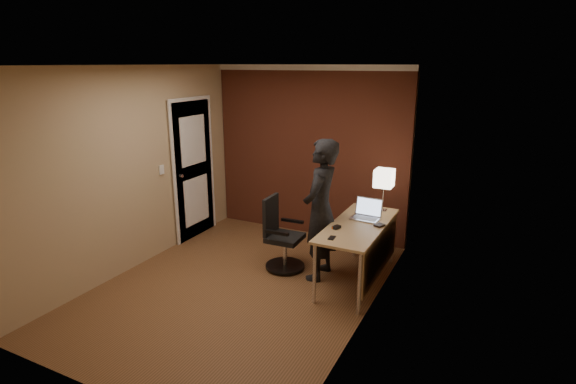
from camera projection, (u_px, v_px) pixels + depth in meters
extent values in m
plane|color=brown|center=(241.00, 286.00, 5.28)|extent=(4.00, 4.00, 0.00)
plane|color=white|center=(234.00, 65.00, 4.59)|extent=(4.00, 4.00, 0.00)
plane|color=tan|center=(310.00, 152.00, 6.66)|extent=(3.00, 0.00, 3.00)
plane|color=tan|center=(87.00, 248.00, 3.21)|extent=(3.00, 0.00, 3.00)
plane|color=tan|center=(135.00, 169.00, 5.57)|extent=(0.00, 4.00, 4.00)
plane|color=tan|center=(370.00, 201.00, 4.29)|extent=(0.00, 4.00, 4.00)
cube|color=brown|center=(309.00, 152.00, 6.63)|extent=(2.98, 0.06, 2.50)
cube|color=silver|center=(310.00, 67.00, 6.29)|extent=(3.00, 0.08, 0.08)
cube|color=silver|center=(68.00, 73.00, 2.91)|extent=(3.00, 0.08, 0.08)
cube|color=silver|center=(128.00, 68.00, 5.22)|extent=(0.08, 4.00, 0.08)
cube|color=silver|center=(373.00, 70.00, 3.98)|extent=(0.08, 4.00, 0.08)
cube|color=silver|center=(193.00, 171.00, 6.58)|extent=(0.05, 0.82, 2.02)
cube|color=silver|center=(194.00, 171.00, 6.57)|extent=(0.02, 0.92, 2.12)
cylinder|color=silver|center=(181.00, 176.00, 6.27)|extent=(0.05, 0.05, 0.05)
cube|color=silver|center=(161.00, 170.00, 5.98)|extent=(0.02, 0.08, 0.12)
cube|color=tan|center=(358.00, 225.00, 5.19)|extent=(0.60, 1.50, 0.03)
cube|color=tan|center=(381.00, 252.00, 5.15)|extent=(0.02, 1.38, 0.54)
cylinder|color=silver|center=(315.00, 274.00, 4.80)|extent=(0.04, 0.04, 0.70)
cylinder|color=silver|center=(355.00, 232.00, 5.99)|extent=(0.04, 0.04, 0.70)
cylinder|color=silver|center=(360.00, 284.00, 4.59)|extent=(0.04, 0.04, 0.70)
cylinder|color=silver|center=(392.00, 238.00, 5.78)|extent=(0.04, 0.04, 0.70)
cube|color=silver|center=(382.00, 210.00, 5.64)|extent=(0.11, 0.11, 0.01)
cylinder|color=silver|center=(383.00, 198.00, 5.60)|extent=(0.01, 0.01, 0.30)
cube|color=white|center=(384.00, 178.00, 5.53)|extent=(0.22, 0.22, 0.22)
cube|color=silver|center=(365.00, 219.00, 5.34)|extent=(0.34, 0.25, 0.01)
cube|color=silver|center=(369.00, 207.00, 5.41)|extent=(0.33, 0.08, 0.22)
cube|color=#B2CCF2|center=(369.00, 207.00, 5.40)|extent=(0.30, 0.06, 0.19)
cube|color=gray|center=(365.00, 218.00, 5.33)|extent=(0.29, 0.15, 0.00)
cube|color=black|center=(336.00, 227.00, 5.04)|extent=(0.09, 0.11, 0.03)
cube|color=black|center=(332.00, 238.00, 4.76)|extent=(0.07, 0.12, 0.01)
cube|color=black|center=(379.00, 225.00, 5.11)|extent=(0.13, 0.14, 0.02)
cylinder|color=black|center=(285.00, 266.00, 5.72)|extent=(0.50, 0.50, 0.03)
cylinder|color=silver|center=(285.00, 252.00, 5.66)|extent=(0.05, 0.05, 0.37)
cube|color=black|center=(285.00, 238.00, 5.61)|extent=(0.42, 0.42, 0.06)
cube|color=black|center=(271.00, 215.00, 5.61)|extent=(0.06, 0.37, 0.49)
cube|color=black|center=(292.00, 221.00, 5.77)|extent=(0.30, 0.05, 0.04)
cube|color=black|center=(277.00, 233.00, 5.37)|extent=(0.30, 0.05, 0.04)
imported|color=black|center=(320.00, 210.00, 5.29)|extent=(0.43, 0.63, 1.70)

